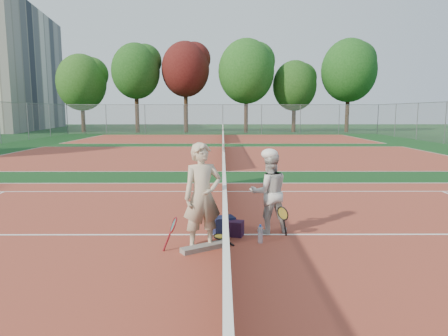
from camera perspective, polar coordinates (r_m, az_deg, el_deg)
The scene contains 24 objects.
ground at distance 7.69m, azimuth 0.05°, elevation -9.53°, with size 130.00×130.00×0.00m, color #0E3413.
court_main at distance 7.69m, azimuth 0.05°, elevation -9.51°, with size 23.77×10.97×0.01m, color maroon.
court_far_a at distance 20.96m, azimuth -0.13°, elevation 1.74°, with size 23.77×10.97×0.01m, color maroon.
court_far_b at distance 34.41m, azimuth -0.16°, elevation 4.24°, with size 23.77×10.97×0.01m, color maroon.
net_main at distance 7.55m, azimuth 0.05°, elevation -5.84°, with size 0.10×10.98×1.02m, color black, non-canonical shape.
net_far_a at distance 20.91m, azimuth -0.13°, elevation 3.12°, with size 0.10×10.98×1.02m, color black, non-canonical shape.
net_far_b at distance 34.37m, azimuth -0.17°, elevation 5.08°, with size 0.10×10.98×1.02m, color black, non-canonical shape.
fence_back at distance 41.34m, azimuth -0.18°, elevation 6.97°, with size 32.00×0.06×3.00m, color slate, non-canonical shape.
apartment_block at distance 58.68m, azimuth -29.41°, elevation 12.15°, with size 10.00×22.00×15.00m, color beige.
player_a at distance 6.72m, azimuth -3.09°, elevation -4.11°, with size 0.66×0.44×1.82m, color #C1B195.
player_b at distance 7.73m, azimuth 6.44°, elevation -3.49°, with size 0.76×0.59×1.57m, color silver.
racket_red at distance 6.84m, azimuth -7.23°, elevation -9.35°, with size 0.25×0.27×0.57m, color maroon, non-canonical shape.
racket_black_held at distance 7.55m, azimuth 8.37°, elevation -7.64°, with size 0.19×0.27×0.59m, color black, non-canonical shape.
racket_spare at distance 7.43m, azimuth -0.57°, elevation -9.87°, with size 0.60×0.27×0.07m, color black, non-canonical shape.
sports_bag_navy at distance 7.73m, azimuth -0.10°, elevation -8.16°, with size 0.42×0.28×0.33m, color black.
sports_bag_purple at distance 7.60m, azimuth 1.39°, elevation -8.62°, with size 0.35×0.24×0.29m, color black.
net_cover_canvas at distance 6.90m, azimuth -2.85°, elevation -11.26°, with size 0.83×0.19×0.09m, color slate.
water_bottle at distance 7.22m, azimuth 5.21°, elevation -9.51°, with size 0.09×0.09×0.30m, color silver.
tree_back_0 at distance 47.25m, azimuth -19.70°, elevation 11.41°, with size 5.35×5.35×8.52m.
tree_back_1 at distance 45.28m, azimuth -12.49°, elevation 13.33°, with size 5.19×5.19×9.60m.
tree_back_maroon at distance 44.77m, azimuth -5.53°, elevation 13.83°, with size 5.19×5.19×9.83m.
tree_back_3 at distance 44.29m, azimuth 3.21°, elevation 13.60°, with size 6.04×6.04×10.06m.
tree_back_4 at distance 45.93m, azimuth 10.04°, elevation 11.48°, with size 4.84×4.84×7.92m.
tree_back_5 at distance 47.33m, azimuth 17.42°, elevation 13.14°, with size 6.03×6.03×10.26m.
Camera 1 is at (-0.03, -7.33, 2.33)m, focal length 32.00 mm.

